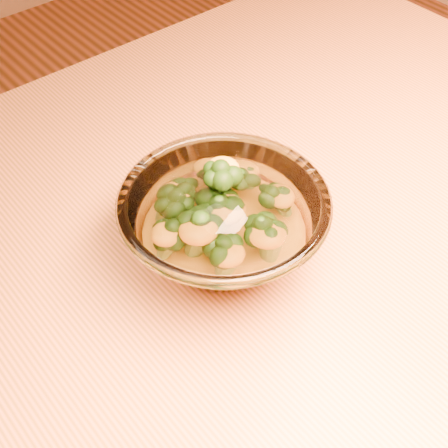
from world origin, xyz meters
name	(u,v)px	position (x,y,z in m)	size (l,w,h in m)	color
table	(195,342)	(0.00, 0.00, 0.65)	(1.20, 0.80, 0.75)	#D66C40
glass_bowl	(224,227)	(0.04, 0.01, 0.79)	(0.19, 0.19, 0.09)	white
cheese_sauce	(224,240)	(0.04, 0.01, 0.78)	(0.11, 0.11, 0.03)	orange
broccoli_heap	(218,214)	(0.04, 0.01, 0.81)	(0.12, 0.13, 0.07)	black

